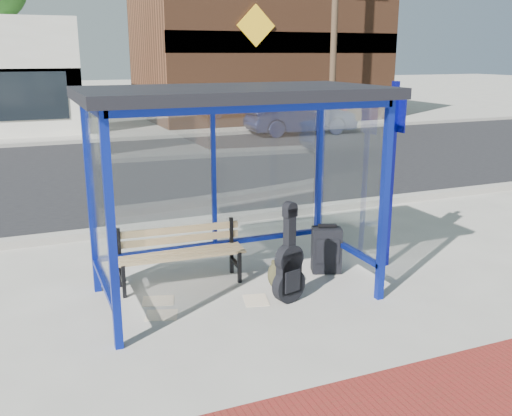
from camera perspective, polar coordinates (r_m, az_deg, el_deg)
name	(u,v)px	position (r m, az deg, el deg)	size (l,w,h in m)	color
ground	(236,294)	(6.85, -2.02, -8.64)	(120.00, 120.00, 0.00)	#B2ADA0
curb_near	(173,225)	(9.44, -8.26, -1.65)	(60.00, 0.25, 0.12)	gray
street_asphalt	(120,171)	(14.32, -13.45, 3.61)	(60.00, 10.00, 0.00)	black
curb_far	(93,141)	(19.29, -16.02, 6.50)	(60.00, 0.25, 0.12)	gray
far_sidewalk	(86,135)	(21.17, -16.65, 7.03)	(60.00, 4.00, 0.01)	#B2ADA0
bus_shelter	(232,119)	(6.38, -2.42, 8.90)	(3.30, 1.80, 2.42)	navy
storefront_brown	(256,44)	(26.42, 0.03, 16.09)	(10.00, 7.08, 6.40)	#59331E
tree_right	(310,1)	(31.63, 5.43, 19.95)	(3.60, 3.60, 7.03)	#4C3826
utility_pole_east	(335,16)	(22.33, 7.87, 18.46)	(1.60, 0.24, 8.00)	#4C3826
bench	(179,251)	(7.09, -7.70, -4.25)	(1.61, 0.48, 0.75)	black
guitar_bag	(289,268)	(6.52, 3.32, -6.04)	(0.43, 0.22, 1.12)	black
suitcase	(326,250)	(7.48, 7.06, -4.19)	(0.43, 0.35, 0.65)	black
backpack	(281,276)	(6.91, 2.47, -6.85)	(0.34, 0.31, 0.37)	#2E2B19
sign_post	(391,165)	(7.60, 13.39, 4.17)	(0.11, 0.30, 2.44)	#0C0F84
newspaper_a	(158,301)	(6.78, -9.76, -9.13)	(0.36, 0.28, 0.01)	white
newspaper_b	(162,315)	(6.43, -9.43, -10.51)	(0.35, 0.27, 0.01)	white
newspaper_c	(256,300)	(6.69, 0.00, -9.21)	(0.35, 0.27, 0.01)	white
parked_car	(301,116)	(20.50, 4.49, 9.14)	(1.35, 3.87, 1.27)	#171C40
fire_hydrant	(344,114)	(23.41, 8.78, 9.24)	(0.35, 0.23, 0.79)	#AF0C0E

